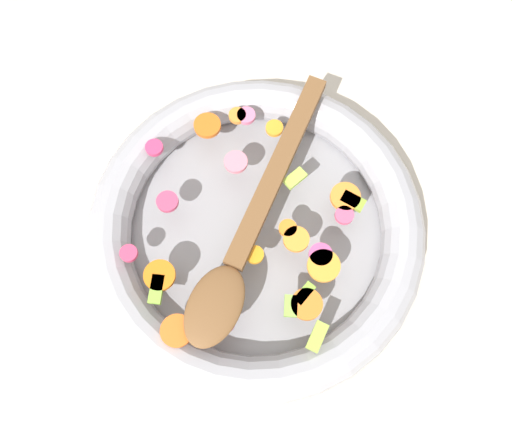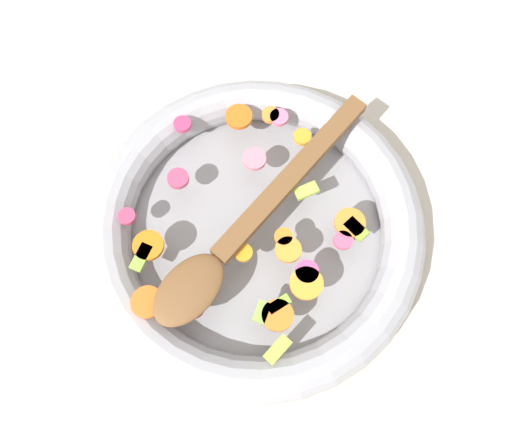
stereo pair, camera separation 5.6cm
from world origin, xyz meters
name	(u,v)px [view 2 (the right image)]	position (x,y,z in m)	size (l,w,h in m)	color
ground_plane	(256,233)	(0.00, 0.00, 0.00)	(4.00, 4.00, 0.00)	beige
skillet	(256,227)	(0.00, 0.00, 0.02)	(0.39, 0.39, 0.05)	gray
chopped_vegetables	(252,230)	(0.01, -0.01, 0.05)	(0.30, 0.29, 0.01)	orange
wooden_spoon	(245,228)	(0.00, -0.02, 0.06)	(0.12, 0.34, 0.01)	brown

